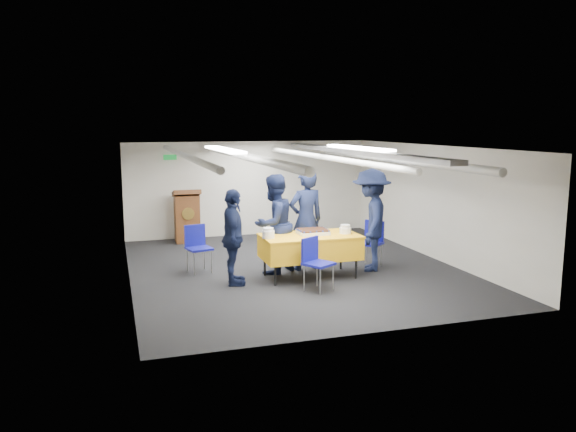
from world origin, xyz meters
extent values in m
plane|color=black|center=(0.00, 0.00, 0.00)|extent=(7.00, 7.00, 0.00)
cube|color=silver|center=(0.00, 3.49, 1.15)|extent=(6.00, 0.02, 2.30)
cube|color=silver|center=(-2.99, 0.00, 1.15)|extent=(0.02, 7.00, 2.30)
cube|color=silver|center=(2.99, 0.00, 1.15)|extent=(0.02, 7.00, 2.30)
cube|color=silver|center=(0.00, 0.00, 2.29)|extent=(6.00, 7.00, 0.02)
cylinder|color=silver|center=(-2.00, 0.00, 2.18)|extent=(0.10, 6.90, 0.10)
cylinder|color=silver|center=(-0.90, 0.00, 2.14)|extent=(0.14, 6.90, 0.14)
cylinder|color=silver|center=(0.60, 0.00, 2.10)|extent=(0.10, 6.90, 0.10)
cylinder|color=silver|center=(1.90, 0.00, 2.06)|extent=(0.14, 6.90, 0.14)
cube|color=gray|center=(1.20, 0.00, 2.20)|extent=(0.28, 6.90, 0.08)
cube|color=white|center=(-1.30, 0.00, 2.27)|extent=(0.25, 2.60, 0.04)
cube|color=white|center=(1.30, 0.00, 2.27)|extent=(0.25, 2.60, 0.04)
cube|color=#0C591E|center=(-1.90, 3.47, 1.95)|extent=(0.30, 0.04, 0.12)
cylinder|color=black|center=(-0.65, -1.02, 0.18)|extent=(0.04, 0.04, 0.36)
cylinder|color=black|center=(0.84, -1.02, 0.18)|extent=(0.04, 0.04, 0.36)
cylinder|color=black|center=(-0.65, -0.33, 0.18)|extent=(0.04, 0.04, 0.36)
cylinder|color=black|center=(0.84, -0.33, 0.18)|extent=(0.04, 0.04, 0.36)
cube|color=yellow|center=(0.10, -0.67, 0.54)|extent=(1.71, 0.91, 0.39)
cube|color=yellow|center=(0.10, -0.67, 0.76)|extent=(1.73, 0.93, 0.03)
cube|color=white|center=(0.17, -0.62, 0.80)|extent=(0.53, 0.42, 0.06)
cube|color=black|center=(0.17, -0.62, 0.85)|extent=(0.51, 0.40, 0.03)
sphere|color=#102A98|center=(-0.06, -0.81, 0.85)|extent=(0.04, 0.04, 0.04)
sphere|color=#102A98|center=(-0.06, -0.43, 0.85)|extent=(0.04, 0.04, 0.04)
sphere|color=#102A98|center=(0.05, -0.81, 0.85)|extent=(0.04, 0.04, 0.04)
sphere|color=#102A98|center=(0.05, -0.43, 0.85)|extent=(0.04, 0.04, 0.04)
sphere|color=#102A98|center=(0.17, -0.81, 0.85)|extent=(0.04, 0.04, 0.04)
sphere|color=#102A98|center=(0.17, -0.43, 0.85)|extent=(0.04, 0.04, 0.04)
sphere|color=#102A98|center=(0.29, -0.81, 0.85)|extent=(0.04, 0.04, 0.04)
sphere|color=#102A98|center=(0.29, -0.43, 0.85)|extent=(0.04, 0.04, 0.04)
sphere|color=#102A98|center=(0.40, -0.81, 0.85)|extent=(0.04, 0.04, 0.04)
sphere|color=#102A98|center=(0.40, -0.43, 0.85)|extent=(0.04, 0.04, 0.04)
sphere|color=#102A98|center=(-0.08, -0.71, 0.85)|extent=(0.04, 0.04, 0.04)
sphere|color=#102A98|center=(0.42, -0.71, 0.85)|extent=(0.04, 0.04, 0.04)
sphere|color=#102A98|center=(-0.08, -0.62, 0.85)|extent=(0.04, 0.04, 0.04)
sphere|color=#102A98|center=(0.42, -0.62, 0.85)|extent=(0.04, 0.04, 0.04)
sphere|color=#102A98|center=(-0.08, -0.52, 0.85)|extent=(0.04, 0.04, 0.04)
sphere|color=#102A98|center=(0.42, -0.52, 0.85)|extent=(0.04, 0.04, 0.04)
cylinder|color=white|center=(-0.68, -0.72, 0.84)|extent=(0.21, 0.21, 0.13)
cylinder|color=white|center=(-0.68, -0.72, 0.93)|extent=(0.17, 0.17, 0.05)
cylinder|color=white|center=(0.75, -0.72, 0.82)|extent=(0.21, 0.21, 0.11)
cylinder|color=white|center=(0.75, -0.72, 0.90)|extent=(0.17, 0.17, 0.05)
cube|color=brown|center=(-1.60, 3.05, 0.55)|extent=(0.55, 0.45, 1.10)
cube|color=brown|center=(-1.60, 3.02, 1.15)|extent=(0.62, 0.53, 0.21)
cylinder|color=gold|center=(-1.60, 2.81, 0.70)|extent=(0.28, 0.02, 0.28)
cylinder|color=gray|center=(-0.10, -1.72, 0.21)|extent=(0.02, 0.02, 0.43)
cylinder|color=gray|center=(0.19, -1.55, 0.21)|extent=(0.02, 0.02, 0.43)
cylinder|color=gray|center=(-0.27, -1.43, 0.21)|extent=(0.02, 0.02, 0.43)
cylinder|color=gray|center=(0.02, -1.25, 0.21)|extent=(0.02, 0.02, 0.43)
cube|color=#12148E|center=(-0.04, -1.49, 0.45)|extent=(0.58, 0.58, 0.04)
cube|color=#12148E|center=(-0.14, -1.32, 0.67)|extent=(0.36, 0.24, 0.40)
cylinder|color=gray|center=(1.22, -0.25, 0.21)|extent=(0.02, 0.02, 0.43)
cylinder|color=gray|center=(1.42, -0.52, 0.21)|extent=(0.02, 0.02, 0.43)
cylinder|color=gray|center=(1.49, -0.05, 0.21)|extent=(0.02, 0.02, 0.43)
cylinder|color=gray|center=(1.69, -0.32, 0.21)|extent=(0.02, 0.02, 0.43)
cube|color=#12148E|center=(1.46, -0.28, 0.45)|extent=(0.59, 0.59, 0.04)
cube|color=#12148E|center=(1.61, -0.17, 0.67)|extent=(0.27, 0.34, 0.40)
cylinder|color=gray|center=(-1.87, 0.04, 0.21)|extent=(0.02, 0.02, 0.43)
cylinder|color=gray|center=(-1.54, 0.12, 0.21)|extent=(0.02, 0.02, 0.43)
cylinder|color=gray|center=(-1.95, 0.37, 0.21)|extent=(0.02, 0.02, 0.43)
cylinder|color=gray|center=(-1.62, 0.45, 0.21)|extent=(0.02, 0.02, 0.43)
cube|color=#12148E|center=(-1.74, 0.24, 0.45)|extent=(0.51, 0.51, 0.04)
cube|color=#12148E|center=(-1.79, 0.43, 0.67)|extent=(0.40, 0.13, 0.40)
imported|color=black|center=(0.21, -0.13, 0.95)|extent=(0.75, 0.54, 1.89)
imported|color=black|center=(-0.43, -0.18, 0.91)|extent=(1.12, 1.05, 1.82)
imported|color=black|center=(-1.30, -0.73, 0.82)|extent=(0.57, 1.02, 1.64)
imported|color=black|center=(1.35, -0.53, 0.95)|extent=(1.18, 1.42, 1.91)
camera|label=1|loc=(-3.20, -9.88, 2.71)|focal=35.00mm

